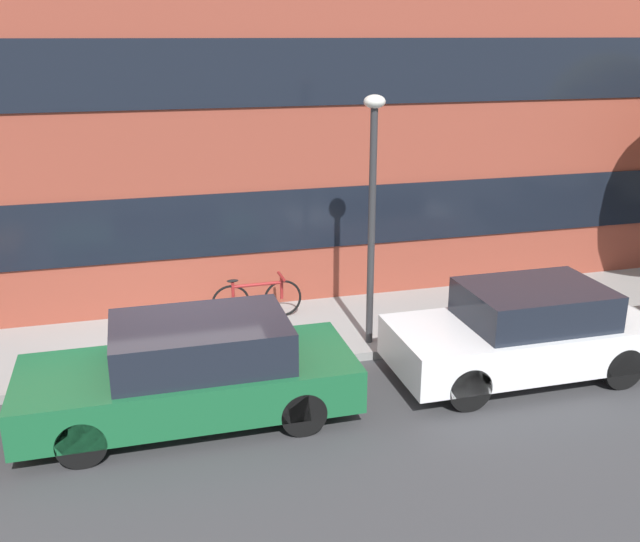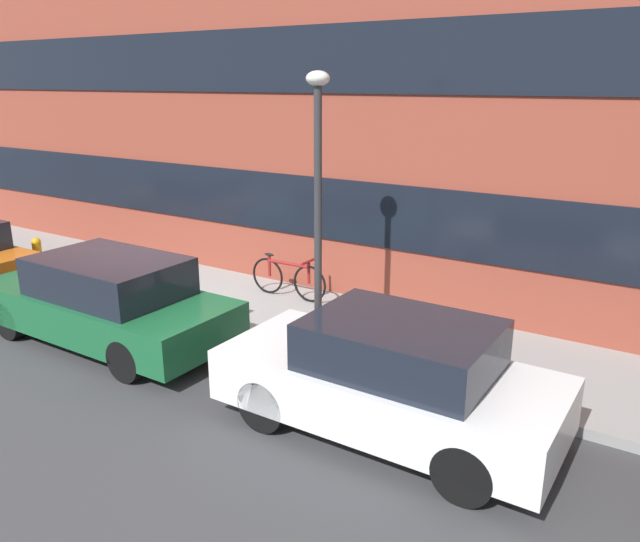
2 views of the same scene
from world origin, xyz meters
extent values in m
plane|color=#38383A|center=(0.00, 0.00, 0.00)|extent=(56.00, 56.00, 0.00)
cube|color=gray|center=(0.00, 1.25, 0.07)|extent=(28.00, 2.50, 0.14)
cube|color=brown|center=(0.00, 2.95, 3.84)|extent=(28.00, 0.90, 7.68)
cube|color=black|center=(0.00, 2.48, 1.69)|extent=(25.76, 0.04, 1.10)
cube|color=black|center=(0.00, 2.48, 4.23)|extent=(25.76, 0.04, 1.10)
cube|color=#195B33|center=(-0.12, -1.05, 0.51)|extent=(4.31, 1.71, 0.58)
cube|color=black|center=(0.05, -1.05, 1.08)|extent=(2.24, 1.50, 0.56)
cylinder|color=black|center=(-1.45, -1.81, 0.30)|extent=(0.60, 0.18, 0.60)
cylinder|color=black|center=(-1.45, -0.29, 0.30)|extent=(0.60, 0.18, 0.60)
cylinder|color=black|center=(1.22, -1.81, 0.30)|extent=(0.60, 0.18, 0.60)
cylinder|color=black|center=(1.22, -0.29, 0.30)|extent=(0.60, 0.18, 0.60)
cube|color=silver|center=(4.72, -1.05, 0.54)|extent=(3.87, 1.67, 0.62)
cube|color=black|center=(4.87, -1.05, 1.12)|extent=(2.01, 1.47, 0.53)
cylinder|color=black|center=(3.52, -1.79, 0.31)|extent=(0.62, 0.18, 0.62)
cylinder|color=black|center=(3.52, -0.31, 0.31)|extent=(0.62, 0.18, 0.62)
cylinder|color=black|center=(5.92, -1.79, 0.31)|extent=(0.62, 0.18, 0.62)
cylinder|color=black|center=(5.92, -0.31, 0.31)|extent=(0.62, 0.18, 0.62)
torus|color=black|center=(1.76, 1.81, 0.47)|extent=(0.67, 0.05, 0.67)
torus|color=black|center=(0.85, 1.80, 0.47)|extent=(0.67, 0.05, 0.67)
cylinder|color=maroon|center=(1.30, 1.81, 0.77)|extent=(0.87, 0.07, 0.06)
cylinder|color=maroon|center=(0.89, 1.80, 0.66)|extent=(0.06, 0.06, 0.38)
cylinder|color=maroon|center=(1.74, 1.81, 0.66)|extent=(0.06, 0.06, 0.38)
ellipsoid|color=black|center=(0.89, 1.80, 0.88)|extent=(0.20, 0.08, 0.05)
cylinder|color=maroon|center=(1.74, 1.81, 0.88)|extent=(0.06, 0.44, 0.05)
cylinder|color=#2D2D30|center=(2.86, 0.39, 1.97)|extent=(0.11, 0.11, 3.68)
ellipsoid|color=silver|center=(2.86, 0.39, 3.91)|extent=(0.32, 0.32, 0.20)
camera|label=1|loc=(-0.66, -9.54, 4.83)|focal=40.00mm
camera|label=2|loc=(7.52, -6.81, 3.89)|focal=35.00mm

